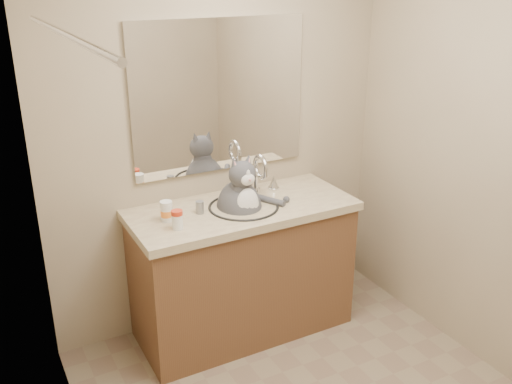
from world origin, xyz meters
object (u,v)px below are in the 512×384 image
at_px(cat, 241,205).
at_px(pill_bottle_redcap, 177,220).
at_px(grey_canister, 200,207).
at_px(pill_bottle_orange, 166,212).

bearing_deg(cat, pill_bottle_redcap, -168.49).
xyz_separation_m(cat, grey_canister, (-0.25, 0.03, 0.03)).
distance_m(cat, pill_bottle_orange, 0.45).
bearing_deg(grey_canister, cat, -6.08).
relative_size(cat, pill_bottle_orange, 4.53).
xyz_separation_m(pill_bottle_orange, grey_canister, (0.20, 0.01, -0.02)).
xyz_separation_m(pill_bottle_redcap, pill_bottle_orange, (-0.01, 0.13, 0.00)).
bearing_deg(pill_bottle_redcap, grey_canister, 35.99).
bearing_deg(grey_canister, pill_bottle_redcap, -144.01).
relative_size(cat, pill_bottle_redcap, 4.92).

